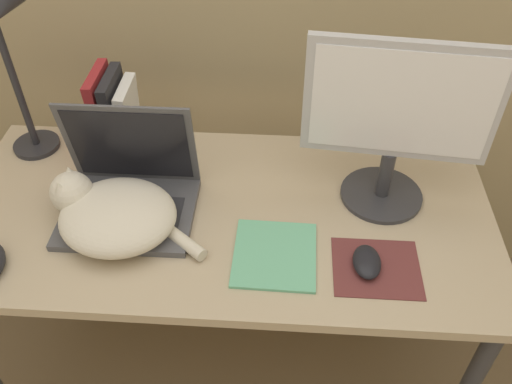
{
  "coord_description": "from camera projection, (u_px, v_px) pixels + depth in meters",
  "views": [
    {
      "loc": [
        0.15,
        -0.65,
        1.72
      ],
      "look_at": [
        0.09,
        0.3,
        0.84
      ],
      "focal_mm": 38.0,
      "sensor_mm": 36.0,
      "label": 1
    }
  ],
  "objects": [
    {
      "name": "desk",
      "position": [
        224.0,
        232.0,
        1.44
      ],
      "size": [
        1.38,
        0.66,
        0.74
      ],
      "color": "tan",
      "rests_on": "ground_plane"
    },
    {
      "name": "laptop",
      "position": [
        129.0,
        192.0,
        1.36
      ],
      "size": [
        0.33,
        0.26,
        0.28
      ],
      "color": "#4C4C51",
      "rests_on": "desk"
    },
    {
      "name": "cat",
      "position": [
        112.0,
        213.0,
        1.3
      ],
      "size": [
        0.4,
        0.28,
        0.13
      ],
      "color": "beige",
      "rests_on": "desk"
    },
    {
      "name": "external_monitor",
      "position": [
        397.0,
        120.0,
        1.26
      ],
      "size": [
        0.44,
        0.21,
        0.44
      ],
      "color": "#333338",
      "rests_on": "desk"
    },
    {
      "name": "mousepad",
      "position": [
        376.0,
        268.0,
        1.24
      ],
      "size": [
        0.2,
        0.17,
        0.0
      ],
      "color": "brown",
      "rests_on": "desk"
    },
    {
      "name": "computer_mouse",
      "position": [
        367.0,
        262.0,
        1.24
      ],
      "size": [
        0.06,
        0.1,
        0.03
      ],
      "color": "black",
      "rests_on": "mousepad"
    },
    {
      "name": "book_row",
      "position": [
        116.0,
        114.0,
        1.5
      ],
      "size": [
        0.1,
        0.16,
        0.24
      ],
      "color": "maroon",
      "rests_on": "desk"
    },
    {
      "name": "desk_lamp",
      "position": [
        8.0,
        41.0,
        1.32
      ],
      "size": [
        0.17,
        0.17,
        0.52
      ],
      "color": "#28282D",
      "rests_on": "desk"
    },
    {
      "name": "notepad",
      "position": [
        275.0,
        254.0,
        1.27
      ],
      "size": [
        0.2,
        0.21,
        0.01
      ],
      "color": "#6BBC93",
      "rests_on": "desk"
    }
  ]
}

